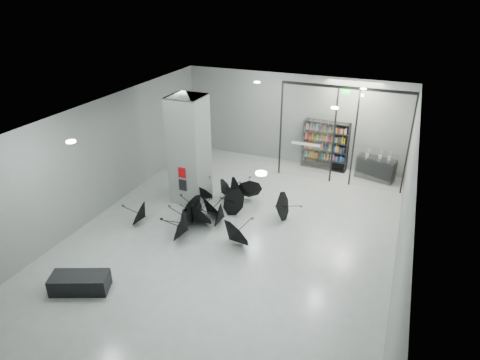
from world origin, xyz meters
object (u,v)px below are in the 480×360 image
at_px(bench, 80,283).
at_px(umbrella_cluster, 213,213).
at_px(bookshelf, 325,145).
at_px(column, 189,150).
at_px(shop_counter, 376,169).

bearing_deg(bench, umbrella_cluster, 46.69).
bearing_deg(bookshelf, umbrella_cluster, -110.37).
bearing_deg(column, shop_counter, 35.29).
bearing_deg(shop_counter, column, -130.46).
height_order(column, umbrella_cluster, column).
height_order(bench, shop_counter, shop_counter).
bearing_deg(column, bookshelf, 49.30).
relative_size(bookshelf, umbrella_cluster, 0.41).
bearing_deg(bench, column, 64.51).
bearing_deg(shop_counter, umbrella_cluster, -116.44).
height_order(bench, umbrella_cluster, umbrella_cluster).
bearing_deg(shop_counter, bookshelf, -173.02).
relative_size(bookshelf, shop_counter, 1.39).
height_order(shop_counter, umbrella_cluster, umbrella_cluster).
bearing_deg(umbrella_cluster, bookshelf, 66.08).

